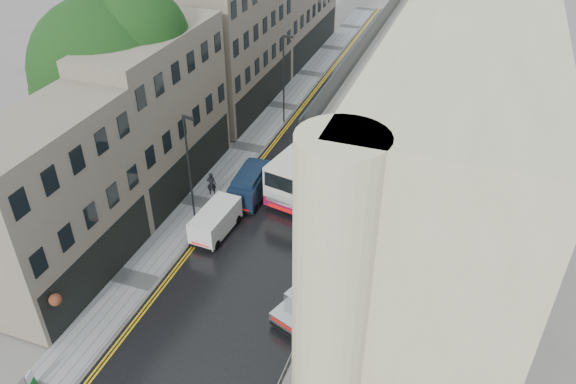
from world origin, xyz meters
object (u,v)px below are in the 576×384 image
Objects in this scene: white_lorry at (354,114)px; pedestrian at (211,184)px; lamp_post_far at (284,80)px; tree_near at (110,94)px; lamp_post_near at (189,169)px; estate_sign at (30,381)px; tree_far at (203,43)px; cream_bus at (285,171)px; silver_hatchback at (278,309)px; navy_van at (232,194)px; white_van at (193,231)px.

white_lorry is 14.38m from pedestrian.
tree_near is at bearing -122.16° from lamp_post_far.
lamp_post_near is 0.98× the size of lamp_post_far.
estate_sign is (-7.87, -30.01, -1.23)m from white_lorry.
tree_near is 1.85× the size of lamp_post_near.
white_lorry is 3.96× the size of pedestrian.
lamp_post_far reaches higher than lamp_post_near.
tree_near reaches higher than pedestrian.
tree_far is at bearing -81.09° from pedestrian.
cream_bus is 5.25m from pedestrian.
lamp_post_far reaches higher than silver_hatchback.
navy_van is 0.58× the size of lamp_post_far.
silver_hatchback is 8.54m from white_van.
white_van is at bearing 169.81° from silver_hatchback.
cream_bus is 2.96× the size of white_van.
white_van is 3.94m from lamp_post_near.
white_van is at bearing -103.03° from cream_bus.
white_van is 17.85m from lamp_post_far.
silver_hatchback is 12.83m from pedestrian.
lamp_post_far is at bearing 90.96° from navy_van.
tree_far is at bearing 148.72° from cream_bus.
estate_sign is (-1.63, -29.97, -3.34)m from lamp_post_far.
lamp_post_far is at bearing -112.74° from pedestrian.
navy_van is (8.90, -0.53, -5.78)m from tree_near.
white_lorry is at bearing -138.42° from pedestrian.
estate_sign is (5.87, -30.19, -5.61)m from tree_far.
pedestrian is (-8.60, 9.52, 0.15)m from silver_hatchback.
lamp_post_far reaches higher than white_lorry.
silver_hatchback is at bearing 24.84° from estate_sign.
white_lorry is (13.74, -0.18, -4.38)m from tree_far.
white_van is 0.53× the size of lamp_post_far.
tree_near reaches higher than estate_sign.
tree_far is 14.42m from white_lorry.
white_lorry is 22.06m from silver_hatchback.
lamp_post_near is (6.70, -15.47, -2.35)m from tree_far.
tree_far is 1.79× the size of white_lorry.
lamp_post_near is at bearing -106.86° from white_lorry.
estate_sign is at bearing -81.19° from lamp_post_near.
tree_near reaches higher than navy_van.
lamp_post_far reaches higher than estate_sign.
lamp_post_near reaches higher than pedestrian.
cream_bus is 4.22m from navy_van.
white_van is at bearing -50.70° from lamp_post_near.
cream_bus is 12.03× the size of estate_sign.
tree_near is at bearing -91.32° from tree_far.
navy_van reaches higher than pedestrian.
white_van is 0.54× the size of lamp_post_near.
pedestrian is 4.03m from lamp_post_near.
tree_near reaches higher than tree_far.
pedestrian is (6.63, -12.65, -5.23)m from tree_far.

